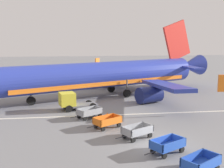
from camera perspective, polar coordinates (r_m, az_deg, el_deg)
ground_plane at (r=23.14m, az=9.48°, el=-12.05°), size 220.00×220.00×0.00m
apron_stripe at (r=31.61m, az=4.59°, el=-6.08°), size 120.00×0.36×0.01m
airplane at (r=40.92m, az=-0.37°, el=1.84°), size 35.89×29.35×11.34m
baggage_cart_nearest at (r=19.20m, az=17.46°, el=-15.04°), size 3.40×2.51×1.07m
baggage_cart_second_in_row at (r=21.58m, az=11.13°, el=-12.00°), size 3.46×2.45×1.07m
baggage_cart_third_in_row at (r=24.22m, az=5.11°, el=-9.46°), size 3.47×2.43×1.07m
baggage_cart_fourth_in_row at (r=26.79m, az=-0.95°, el=-7.56°), size 3.42×2.49×1.07m
baggage_cart_far_end at (r=29.99m, az=-4.59°, el=-5.75°), size 3.42×2.49×1.07m
service_truck_beside_carts at (r=33.40m, az=-8.20°, el=-3.37°), size 4.70×2.88×2.10m
traffic_cone_near_plane at (r=29.75m, az=-0.97°, el=-6.35°), size 0.53×0.53×0.70m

